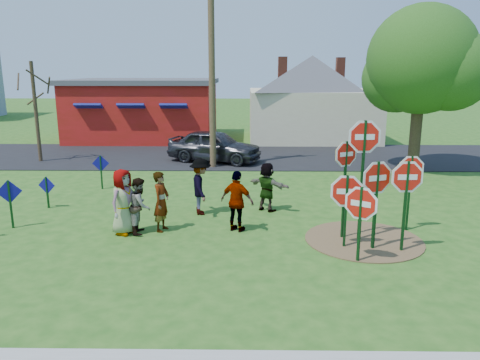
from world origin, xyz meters
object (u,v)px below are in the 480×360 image
object	(u,v)px
stop_sign_b	(346,165)
utility_pole	(212,60)
stop_sign_c	(364,152)
stop_sign_a	(361,209)
person_b	(161,201)
stop_sign_d	(411,174)
suv	(214,146)
leafy_tree	(424,66)
person_a	(123,202)

from	to	relation	value
stop_sign_b	utility_pole	world-z (taller)	utility_pole
stop_sign_c	stop_sign_a	bearing A→B (deg)	-108.08
stop_sign_a	person_b	bearing A→B (deg)	-170.69
stop_sign_d	suv	xyz separation A→B (m)	(-6.29, 10.02, -0.84)
person_b	stop_sign_d	bearing A→B (deg)	-73.63
leafy_tree	person_a	bearing A→B (deg)	-143.26
person_a	utility_pole	xyz separation A→B (m)	(1.88, 9.16, 4.01)
stop_sign_b	stop_sign_c	bearing A→B (deg)	-40.67
stop_sign_b	person_b	xyz separation A→B (m)	(-5.11, 0.56, -1.21)
stop_sign_c	person_b	xyz separation A→B (m)	(-5.55, 0.67, -1.57)
suv	stop_sign_b	bearing A→B (deg)	-139.09
stop_sign_a	leafy_tree	world-z (taller)	leafy_tree
stop_sign_c	person_b	world-z (taller)	stop_sign_c
stop_sign_a	suv	bearing A→B (deg)	141.50
leafy_tree	stop_sign_c	bearing A→B (deg)	-117.72
leafy_tree	stop_sign_d	bearing A→B (deg)	-110.77
utility_pole	leafy_tree	distance (m)	9.32
utility_pole	stop_sign_c	bearing A→B (deg)	-63.84
utility_pole	leafy_tree	xyz separation A→B (m)	(9.28, -0.83, -0.24)
suv	leafy_tree	world-z (taller)	leafy_tree
suv	person_a	bearing A→B (deg)	-170.99
person_b	leafy_tree	world-z (taller)	leafy_tree
stop_sign_a	leafy_tree	size ratio (longest dim) A/B	0.28
stop_sign_c	leafy_tree	xyz separation A→B (m)	(4.59, 8.73, 2.27)
stop_sign_c	utility_pole	distance (m)	10.94
stop_sign_d	person_b	distance (m)	7.17
stop_sign_c	suv	size ratio (longest dim) A/B	0.74
stop_sign_a	leafy_tree	xyz separation A→B (m)	(4.95, 10.24, 3.36)
person_b	leafy_tree	bearing A→B (deg)	-36.19
stop_sign_b	person_b	distance (m)	5.28
stop_sign_b	stop_sign_c	distance (m)	0.57
suv	stop_sign_d	bearing A→B (deg)	-128.74
stop_sign_c	person_b	distance (m)	5.80
stop_sign_c	leafy_tree	bearing A→B (deg)	57.80
suv	utility_pole	distance (m)	4.31
stop_sign_b	suv	distance (m)	11.60
person_a	stop_sign_c	bearing A→B (deg)	-65.74
stop_sign_a	suv	world-z (taller)	stop_sign_a
stop_sign_d	suv	distance (m)	11.86
stop_sign_a	person_a	bearing A→B (deg)	-164.99
person_a	person_b	bearing A→B (deg)	-47.68
utility_pole	person_a	bearing A→B (deg)	-101.61
stop_sign_d	utility_pole	size ratio (longest dim) A/B	0.25
stop_sign_d	suv	world-z (taller)	stop_sign_d
stop_sign_d	person_b	xyz separation A→B (m)	(-7.12, -0.13, -0.79)
stop_sign_d	suv	size ratio (longest dim) A/B	0.50
stop_sign_a	utility_pole	distance (m)	12.42
stop_sign_a	stop_sign_c	distance (m)	1.90
stop_sign_d	stop_sign_b	bearing A→B (deg)	-159.59
stop_sign_b	utility_pole	size ratio (longest dim) A/B	0.30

